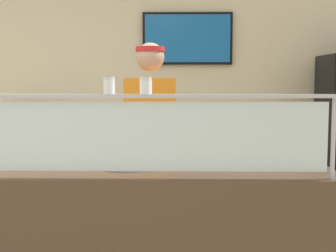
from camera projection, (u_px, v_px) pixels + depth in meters
The scene contains 10 objects.
shop_rear_unit at pixel (168, 92), 5.04m from camera, with size 6.49×0.13×2.70m.
serving_counter at pixel (161, 243), 2.96m from camera, with size 2.09×0.74×0.95m, color #4C3828.
sneeze_guard at pixel (158, 126), 2.58m from camera, with size 1.91×0.06×0.46m.
pizza_tray at pixel (132, 163), 2.97m from camera, with size 0.43×0.43×0.04m.
pizza_server at pixel (138, 160), 2.95m from camera, with size 0.07×0.28×0.01m, color #ADAFB7.
parmesan_shaker at pixel (109, 87), 2.56m from camera, with size 0.06×0.06×0.09m.
pepper_flake_shaker at pixel (146, 87), 2.56m from camera, with size 0.07×0.07×0.09m.
worker_figure at pixel (151, 144), 3.58m from camera, with size 0.41×0.50×1.76m.
prep_shelf at pixel (10, 185), 4.68m from camera, with size 0.70×0.55×0.91m, color #B7BABF.
pizza_box_stack at pixel (8, 126), 4.62m from camera, with size 0.48×0.45×0.27m.
Camera 1 is at (1.15, -2.50, 1.49)m, focal length 51.00 mm.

